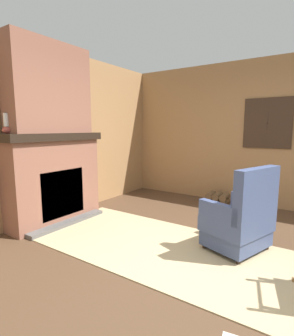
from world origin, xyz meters
name	(u,v)px	position (x,y,z in m)	size (l,w,h in m)	color
ground_plane	(205,266)	(0.00, 0.00, 0.00)	(14.00, 14.00, 0.00)	#4C3523
wood_panel_wall_left	(42,135)	(-2.68, 0.00, 1.34)	(0.06, 5.91, 2.69)	#9E7247
wood_panel_wall_back	(263,134)	(0.00, 2.68, 1.35)	(5.91, 0.09, 2.69)	#9E7247
fireplace_hearth	(55,179)	(-2.44, 0.00, 0.68)	(0.62, 1.55, 1.37)	brown
chimney_breast	(49,88)	(-2.45, 0.00, 2.02)	(0.36, 1.28, 1.29)	brown
area_rug	(175,251)	(-0.43, 0.13, 0.01)	(3.82, 1.55, 0.01)	tan
armchair	(240,221)	(0.20, 0.56, 0.37)	(0.79, 0.86, 1.02)	#3D4C75
firewood_stack	(217,199)	(-0.65, 2.28, 0.12)	(0.41, 0.37, 0.24)	brown
oil_lamp_vase	(7,126)	(-2.49, -0.65, 1.47)	(0.13, 0.13, 0.26)	#B24C42
storage_case	(63,128)	(-2.49, 0.24, 1.44)	(0.14, 0.23, 0.14)	brown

